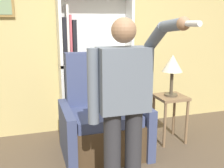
{
  "coord_description": "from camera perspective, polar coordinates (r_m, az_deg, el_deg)",
  "views": [
    {
      "loc": [
        -0.82,
        -1.69,
        1.55
      ],
      "look_at": [
        -0.06,
        0.71,
        0.96
      ],
      "focal_mm": 42.0,
      "sensor_mm": 36.0,
      "label": 1
    }
  ],
  "objects": [
    {
      "name": "person_standing",
      "position": [
        2.18,
        2.5,
        -3.91
      ],
      "size": [
        0.57,
        0.78,
        1.59
      ],
      "color": "#2D2D33",
      "rests_on": "ground_plane"
    },
    {
      "name": "armchair",
      "position": [
        3.21,
        -2.07,
        -8.25
      ],
      "size": [
        0.98,
        0.81,
        1.2
      ],
      "color": "#4C3823",
      "rests_on": "ground_plane"
    },
    {
      "name": "side_table",
      "position": [
        3.53,
        12.58,
        -4.64
      ],
      "size": [
        0.38,
        0.38,
        0.63
      ],
      "color": "#846647",
      "rests_on": "ground_plane"
    },
    {
      "name": "table_lamp",
      "position": [
        3.41,
        13.03,
        3.99
      ],
      "size": [
        0.26,
        0.26,
        0.54
      ],
      "color": "#4C4233",
      "rests_on": "side_table"
    },
    {
      "name": "wall_back",
      "position": [
        3.81,
        -5.26,
        10.89
      ],
      "size": [
        8.0,
        0.11,
        2.8
      ],
      "color": "tan",
      "rests_on": "ground_plane"
    },
    {
      "name": "bookcase",
      "position": [
        3.69,
        -5.13,
        3.62
      ],
      "size": [
        1.02,
        0.28,
        1.97
      ],
      "color": "white",
      "rests_on": "ground_plane"
    }
  ]
}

